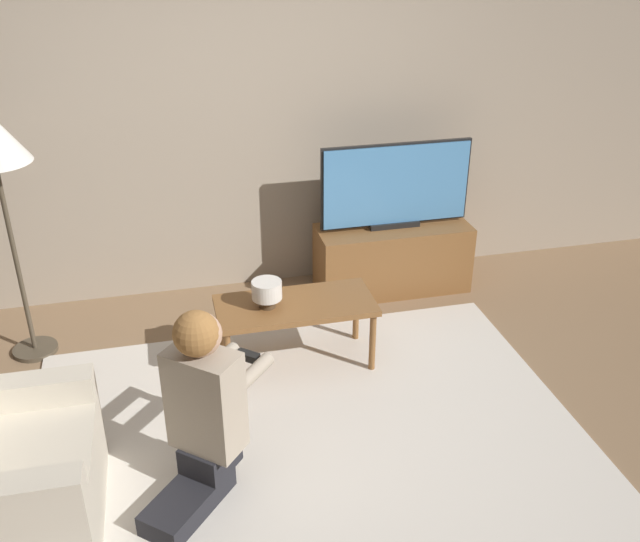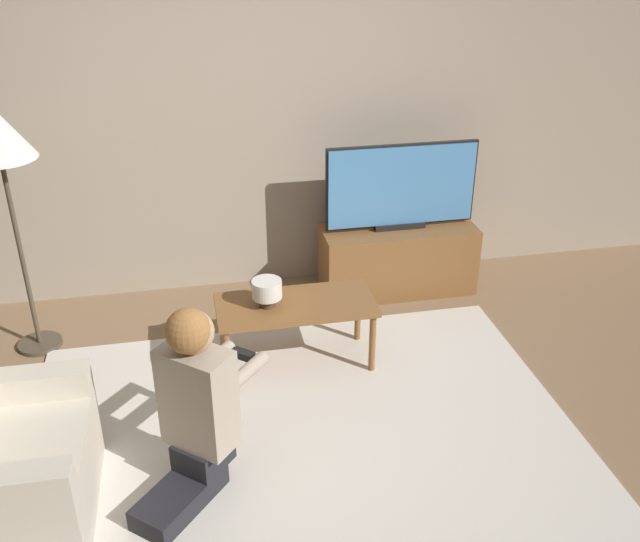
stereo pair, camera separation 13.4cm
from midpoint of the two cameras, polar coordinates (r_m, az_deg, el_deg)
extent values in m
plane|color=#896B4C|center=(3.96, -0.17, -13.47)|extent=(10.00, 10.00, 0.00)
cube|color=tan|center=(5.08, -4.56, 12.51)|extent=(10.00, 0.06, 2.60)
cube|color=silver|center=(3.96, -0.17, -13.38)|extent=(2.96, 2.34, 0.02)
cube|color=brown|center=(5.30, 6.94, 0.92)|extent=(1.12, 0.41, 0.50)
cube|color=black|center=(5.18, 7.11, 3.62)|extent=(0.37, 0.08, 0.04)
cube|color=black|center=(5.08, 7.28, 6.81)|extent=(1.09, 0.03, 0.60)
cube|color=#4C8CC6|center=(5.07, 7.30, 6.78)|extent=(1.06, 0.04, 0.57)
cube|color=brown|center=(4.32, -1.09, -2.75)|extent=(0.96, 0.44, 0.04)
cylinder|color=brown|center=(4.24, -6.52, -7.11)|extent=(0.04, 0.04, 0.41)
cylinder|color=brown|center=(4.38, 5.08, -5.83)|extent=(0.04, 0.04, 0.41)
cylinder|color=brown|center=(4.54, -6.97, -4.58)|extent=(0.04, 0.04, 0.41)
cylinder|color=brown|center=(4.67, 3.86, -3.47)|extent=(0.04, 0.04, 0.41)
cylinder|color=#4C4233|center=(5.03, -20.76, -5.46)|extent=(0.28, 0.28, 0.03)
cylinder|color=#4C4233|center=(4.68, -22.30, 2.56)|extent=(0.03, 0.03, 1.52)
cube|color=beige|center=(3.67, -22.86, -15.42)|extent=(0.78, 0.86, 0.44)
cube|color=beige|center=(3.90, -22.15, -11.19)|extent=(0.77, 0.15, 0.58)
cube|color=#232328|center=(3.61, -10.05, -17.35)|extent=(0.49, 0.51, 0.11)
cube|color=#232328|center=(3.64, -8.25, -14.15)|extent=(0.32, 0.33, 0.14)
cube|color=tan|center=(3.43, -8.62, -10.00)|extent=(0.39, 0.37, 0.52)
sphere|color=tan|center=(3.22, -9.07, -4.85)|extent=(0.21, 0.21, 0.21)
sphere|color=#9E6B38|center=(3.20, -9.31, -4.78)|extent=(0.21, 0.21, 0.21)
cube|color=black|center=(3.65, -5.12, -6.68)|extent=(0.12, 0.12, 0.04)
cylinder|color=tan|center=(3.52, -4.84, -8.09)|extent=(0.25, 0.27, 0.07)
cylinder|color=tan|center=(3.62, -7.54, -7.13)|extent=(0.25, 0.27, 0.07)
cylinder|color=#4C3823|center=(4.27, -3.34, -2.45)|extent=(0.10, 0.10, 0.06)
cylinder|color=silver|center=(4.23, -3.37, -1.45)|extent=(0.18, 0.18, 0.11)
camera|label=1|loc=(0.07, -89.08, 0.47)|focal=40.00mm
camera|label=2|loc=(0.07, 90.92, -0.47)|focal=40.00mm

